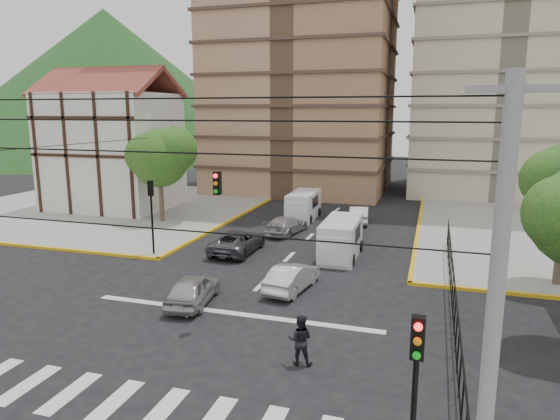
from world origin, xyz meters
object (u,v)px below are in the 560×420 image
at_px(traffic_light_nw, 151,205).
at_px(car_white_front_right, 292,277).
at_px(van_right_lane, 340,240).
at_px(van_left_lane, 303,207).
at_px(car_silver_front_left, 193,289).
at_px(traffic_light_se, 415,383).
at_px(pedestrian_crosswalk, 300,340).

height_order(traffic_light_nw, car_white_front_right, traffic_light_nw).
height_order(van_right_lane, van_left_lane, van_right_lane).
height_order(van_right_lane, car_silver_front_left, van_right_lane).
xyz_separation_m(traffic_light_se, van_right_lane, (-4.89, 18.47, -2.02)).
bearing_deg(car_silver_front_left, van_left_lane, -97.72).
bearing_deg(van_right_lane, car_silver_front_left, -120.27).
height_order(van_left_lane, car_white_front_right, van_left_lane).
relative_size(van_right_lane, car_silver_front_left, 1.27).
bearing_deg(pedestrian_crosswalk, traffic_light_se, 117.38).
height_order(van_right_lane, car_white_front_right, van_right_lane).
xyz_separation_m(traffic_light_nw, van_right_lane, (10.71, 2.87, -2.02)).
relative_size(van_right_lane, van_left_lane, 1.03).
xyz_separation_m(traffic_light_se, car_silver_front_left, (-9.88, 9.51, -2.44)).
distance_m(van_left_lane, pedestrian_crosswalk, 23.15).
height_order(van_right_lane, pedestrian_crosswalk, van_right_lane).
bearing_deg(van_right_lane, van_left_lane, 115.36).
relative_size(car_silver_front_left, pedestrian_crosswalk, 2.24).
distance_m(traffic_light_se, car_white_front_right, 14.12).
distance_m(traffic_light_se, van_left_lane, 29.75).
bearing_deg(car_silver_front_left, pedestrian_crosswalk, 140.12).
bearing_deg(car_white_front_right, van_left_lane, -68.96).
xyz_separation_m(van_right_lane, van_left_lane, (-4.78, 9.59, -0.03)).
distance_m(traffic_light_nw, pedestrian_crosswalk, 15.53).
height_order(car_white_front_right, pedestrian_crosswalk, pedestrian_crosswalk).
bearing_deg(car_white_front_right, traffic_light_se, 124.31).
relative_size(traffic_light_se, pedestrian_crosswalk, 2.50).
distance_m(traffic_light_se, car_silver_front_left, 13.93).
relative_size(car_white_front_right, pedestrian_crosswalk, 2.25).
bearing_deg(van_right_lane, traffic_light_nw, -166.13).
height_order(car_silver_front_left, pedestrian_crosswalk, pedestrian_crosswalk).
height_order(van_left_lane, pedestrian_crosswalk, van_left_lane).
bearing_deg(car_white_front_right, car_silver_front_left, 46.54).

